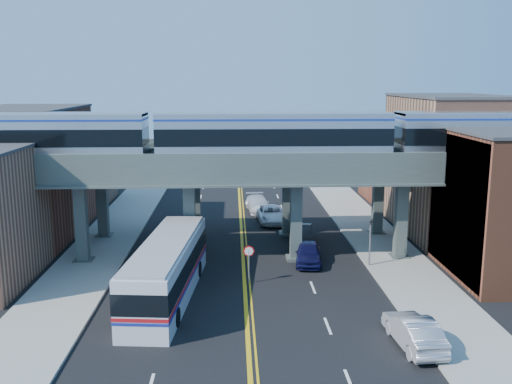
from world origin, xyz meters
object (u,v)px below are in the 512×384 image
Objects in this scene: transit_bus at (167,270)px; car_lane_d at (258,204)px; traffic_signal at (370,237)px; car_lane_c at (271,214)px; car_parked_curb at (414,331)px; car_lane_b at (302,235)px; stop_sign at (249,258)px; transit_train at (273,136)px; car_lane_a at (308,253)px.

transit_bus is 24.69m from car_lane_d.
traffic_signal is 19.86m from car_lane_d.
car_lane_c is 1.13× the size of car_parked_curb.
car_lane_d is at bearing -10.53° from transit_bus.
car_lane_b is at bearing 124.21° from traffic_signal.
stop_sign is 5.70m from transit_bus.
transit_train is at bearing -98.20° from car_lane_c.
car_lane_c is at bearing -83.84° from car_lane_d.
traffic_signal reaches higher than car_lane_b.
car_parked_curb is (5.59, -26.30, 0.04)m from car_lane_c.
car_lane_d is 31.70m from car_parked_curb.
stop_sign reaches higher than car_lane_c.
stop_sign is at bearing -111.27° from transit_train.
transit_bus is 15.22m from car_lane_b.
car_lane_c is 1.04× the size of car_lane_d.
car_lane_c is (-1.94, 12.63, -0.01)m from car_lane_a.
transit_bus reaches higher than car_parked_curb.
car_lane_d is at bearing 97.57° from car_lane_c.
stop_sign is 12.66m from car_parked_curb.
car_lane_d reaches higher than car_lane_c.
stop_sign reaches higher than car_lane_a.
car_parked_curb is at bearing -74.76° from car_lane_b.
traffic_signal is 12.70m from car_parked_curb.
transit_bus reaches higher than car_lane_b.
traffic_signal is (8.90, 3.00, 0.54)m from stop_sign.
traffic_signal is 0.82× the size of car_parked_curb.
stop_sign is at bearing -100.56° from car_lane_d.
transit_train is 10.19m from traffic_signal.
car_lane_b is (9.88, 11.53, -1.02)m from transit_bus.
transit_train is 9.68× the size of car_lane_d.
transit_train reaches higher than stop_sign.
car_lane_a reaches higher than car_lane_c.
transit_train is 11.07× the size of car_lane_b.
car_lane_c is (7.81, 19.03, -1.02)m from transit_bus.
stop_sign reaches higher than car_parked_curb.
car_lane_c is at bearing 81.14° from stop_sign.
transit_train is at bearing -118.35° from car_lane_b.
transit_train is at bearing 163.95° from traffic_signal.
car_lane_a is at bearing -51.33° from transit_bus.
transit_bus reaches higher than stop_sign.
car_lane_a is at bearing -86.26° from car_lane_c.
transit_train is 14.59m from car_lane_c.
transit_bus is 20.59m from car_lane_c.
transit_train reaches higher than traffic_signal.
car_lane_b is (0.14, 5.13, -0.02)m from car_lane_a.
car_lane_a is at bearing -86.62° from car_lane_d.
car_lane_b is at bearing -84.21° from car_parked_curb.
transit_train is at bearing -95.04° from car_lane_d.
car_lane_b is 7.78m from car_lane_c.
transit_train is 10.52× the size of car_parked_curb.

